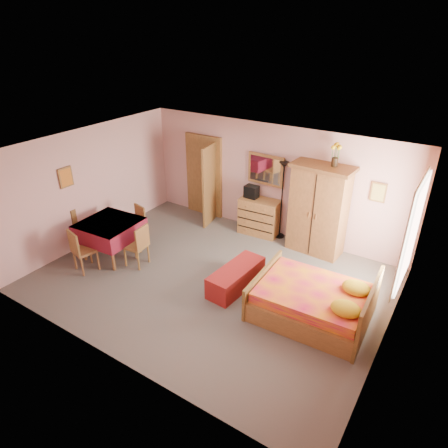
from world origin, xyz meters
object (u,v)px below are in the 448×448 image
Objects in this scene: wardrobe at (318,210)px; bed at (313,293)px; bench at (236,277)px; chair_east at (136,245)px; chest_of_drawers at (259,217)px; wall_mirror at (266,170)px; dining_table at (111,239)px; floor_lamp at (282,201)px; stereo at (252,192)px; sunflower_vase at (336,155)px; chair_south at (85,250)px; chair_north at (134,225)px; chair_west at (87,228)px.

wardrobe is 2.32m from bed.
chair_east is (-2.16, -0.43, 0.24)m from bench.
chest_of_drawers is 1.52m from wardrobe.
wall_mirror reaches higher than dining_table.
floor_lamp reaches higher than bed.
stereo is 0.16× the size of bed.
wall_mirror is (0.00, 0.21, 1.11)m from chest_of_drawers.
chair_south is at bearing -139.19° from sunflower_vase.
chair_north is 1.03m from chair_west.
chest_of_drawers reaches higher than chair_north.
chest_of_drawers is 1.09× the size of chair_north.
sunflower_vase reaches higher than wardrobe.
chair_south reaches higher than bed.
sunflower_vase reaches higher than stereo.
wardrobe is 4.14× the size of sunflower_vase.
chair_east is (0.72, -0.70, 0.03)m from chair_north.
sunflower_vase is at bearing 34.98° from dining_table.
chair_south is (-1.98, -3.31, -0.56)m from stereo.
chair_north is at bearing -133.69° from wall_mirror.
floor_lamp is (0.49, 0.12, 0.48)m from chest_of_drawers.
chest_of_drawers is at bearing 70.57° from chair_south.
chair_south reaches higher than chair_east.
chair_east reaches higher than chair_north.
floor_lamp is 4.39m from chair_south.
floor_lamp is at bearing 66.15° from chair_south.
chair_south is at bearing 127.89° from chair_east.
bench is (0.19, -2.29, -0.70)m from floor_lamp.
bed is 4.55m from chair_south.
dining_table is 0.78m from chair_west.
sunflower_vase is (0.20, 0.05, 1.24)m from wardrobe.
floor_lamp is at bearing 124.60° from bed.
wall_mirror is at bearing 72.19° from chair_south.
sunflower_vase is at bearing -56.09° from chair_east.
wardrobe reaches higher than chair_east.
wall_mirror reaches higher than chair_west.
sunflower_vase is at bearing 17.19° from wardrobe.
chest_of_drawers is at bearing 119.44° from chair_west.
chest_of_drawers is 3.07m from bed.
stereo is 3.30m from bed.
chair_west is (-3.43, -2.74, -0.45)m from floor_lamp.
stereo is 0.24× the size of bench.
chair_west reaches higher than dining_table.
bench is at bearing -67.20° from stereo.
bench is 1.53× the size of chair_north.
chair_south is at bearing -119.65° from wall_mirror.
stereo is 1.66m from wardrobe.
chair_south is at bearing -128.34° from floor_lamp.
floor_lamp reaches higher than chair_west.
chair_west is (-0.73, 0.68, 0.00)m from chair_south.
chair_south is (-0.05, -0.66, 0.05)m from dining_table.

